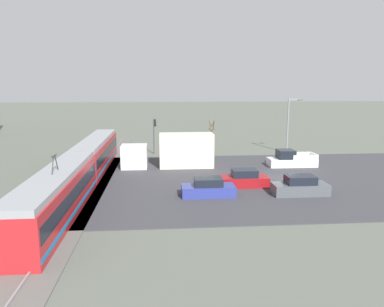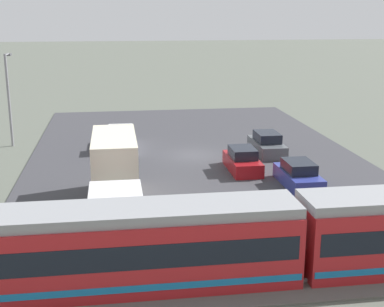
% 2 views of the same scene
% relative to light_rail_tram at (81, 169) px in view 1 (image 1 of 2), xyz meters
% --- Properties ---
extents(ground_plane, '(320.00, 320.00, 0.00)m').
position_rel_light_rail_tram_xyz_m(ground_plane, '(1.34, -18.78, -1.64)').
color(ground_plane, '#565B51').
extents(road_surface, '(23.76, 37.74, 0.08)m').
position_rel_light_rail_tram_xyz_m(road_surface, '(1.34, -18.78, -1.60)').
color(road_surface, '#38383D').
rests_on(road_surface, ground).
extents(rail_bed, '(55.55, 4.40, 0.22)m').
position_rel_light_rail_tram_xyz_m(rail_bed, '(1.34, 0.00, -1.59)').
color(rail_bed, '#5B5954').
rests_on(rail_bed, ground).
extents(light_rail_tram, '(31.84, 2.56, 4.34)m').
position_rel_light_rail_tram_xyz_m(light_rail_tram, '(0.00, 0.00, 0.00)').
color(light_rail_tram, '#B21E23').
rests_on(light_rail_tram, ground).
extents(box_truck, '(2.39, 9.98, 3.71)m').
position_rel_light_rail_tram_xyz_m(box_truck, '(7.13, -8.47, 0.15)').
color(box_truck, silver).
rests_on(box_truck, ground).
extents(pickup_truck, '(2.07, 5.27, 1.85)m').
position_rel_light_rail_tram_xyz_m(pickup_truck, '(6.60, -21.48, -0.86)').
color(pickup_truck, silver).
rests_on(pickup_truck, ground).
extents(sedan_car_0, '(1.84, 4.23, 1.55)m').
position_rel_light_rail_tram_xyz_m(sedan_car_0, '(-1.24, -14.46, -0.92)').
color(sedan_car_0, maroon).
rests_on(sedan_car_0, ground).
extents(sedan_car_1, '(1.89, 4.35, 1.51)m').
position_rel_light_rail_tram_xyz_m(sedan_car_1, '(-3.85, -10.89, -0.94)').
color(sedan_car_1, navy).
rests_on(sedan_car_1, ground).
extents(sedan_car_2, '(1.87, 4.55, 1.60)m').
position_rel_light_rail_tram_xyz_m(sedan_car_2, '(-4.07, -18.51, -0.90)').
color(sedan_car_2, '#4C5156').
rests_on(sedan_car_2, ground).
extents(traffic_light_pole, '(0.28, 0.47, 4.59)m').
position_rel_light_rail_tram_xyz_m(traffic_light_pole, '(15.72, -6.24, 1.37)').
color(traffic_light_pole, '#47474C').
rests_on(traffic_light_pole, ground).
extents(street_tree, '(1.03, 0.85, 4.30)m').
position_rel_light_rail_tram_xyz_m(street_tree, '(16.93, -13.97, 0.32)').
color(street_tree, brown).
rests_on(street_tree, ground).
extents(street_lamp_near_crossing, '(0.36, 1.95, 7.21)m').
position_rel_light_rail_tram_xyz_m(street_lamp_near_crossing, '(15.12, -24.12, 2.58)').
color(street_lamp_near_crossing, gray).
rests_on(street_lamp_near_crossing, ground).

